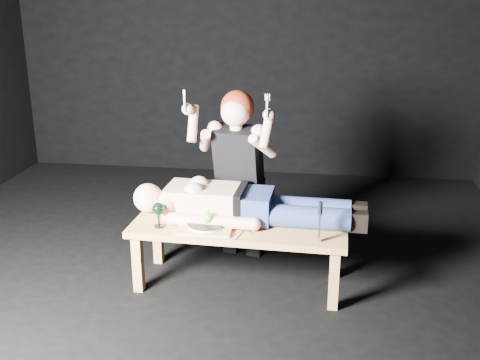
{
  "coord_description": "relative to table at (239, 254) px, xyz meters",
  "views": [
    {
      "loc": [
        0.81,
        -3.68,
        1.96
      ],
      "look_at": [
        0.31,
        -0.07,
        0.75
      ],
      "focal_mm": 42.82,
      "sensor_mm": 36.0,
      "label": 1
    }
  ],
  "objects": [
    {
      "name": "ground",
      "position": [
        -0.31,
        0.12,
        -0.23
      ],
      "size": [
        5.0,
        5.0,
        0.0
      ],
      "primitive_type": "plane",
      "color": "black",
      "rests_on": "ground"
    },
    {
      "name": "kneeling_woman",
      "position": [
        -0.05,
        0.48,
        0.44
      ],
      "size": [
        0.85,
        0.92,
        1.34
      ],
      "primitive_type": null,
      "rotation": [
        0.0,
        0.0,
        -0.19
      ],
      "color": "black",
      "rests_on": "ground"
    },
    {
      "name": "apple",
      "position": [
        -0.19,
        -0.11,
        0.3
      ],
      "size": [
        0.08,
        0.08,
        0.08
      ],
      "primitive_type": "sphere",
      "color": "#50AF1D",
      "rests_on": "plate"
    },
    {
      "name": "goblet",
      "position": [
        -0.53,
        -0.12,
        0.31
      ],
      "size": [
        0.09,
        0.09,
        0.17
      ],
      "primitive_type": null,
      "rotation": [
        0.0,
        0.0,
        -0.04
      ],
      "color": "black",
      "rests_on": "table"
    },
    {
      "name": "knife_flat",
      "position": [
        0.02,
        -0.19,
        0.23
      ],
      "size": [
        0.05,
        0.15,
        0.01
      ],
      "primitive_type": "cube",
      "rotation": [
        0.0,
        0.0,
        -0.23
      ],
      "color": "#B2B2B7",
      "rests_on": "table"
    },
    {
      "name": "table",
      "position": [
        0.0,
        0.0,
        0.0
      ],
      "size": [
        1.48,
        0.6,
        0.45
      ],
      "primitive_type": "cube",
      "rotation": [
        0.0,
        0.0,
        -0.04
      ],
      "color": "tan",
      "rests_on": "ground"
    },
    {
      "name": "plate",
      "position": [
        -0.21,
        -0.12,
        0.26
      ],
      "size": [
        0.24,
        0.24,
        0.02
      ],
      "primitive_type": "cylinder",
      "rotation": [
        0.0,
        0.0,
        0.02
      ],
      "color": "white",
      "rests_on": "serving_tray"
    },
    {
      "name": "serving_tray",
      "position": [
        -0.21,
        -0.12,
        0.24
      ],
      "size": [
        0.36,
        0.26,
        0.02
      ],
      "primitive_type": "cube",
      "rotation": [
        0.0,
        0.0,
        0.02
      ],
      "color": "tan",
      "rests_on": "table"
    },
    {
      "name": "spoon_flat",
      "position": [
        0.06,
        -0.1,
        0.23
      ],
      "size": [
        0.11,
        0.13,
        0.01
      ],
      "primitive_type": "cube",
      "rotation": [
        0.0,
        0.0,
        0.69
      ],
      "color": "#B2B2B7",
      "rests_on": "table"
    },
    {
      "name": "carving_knife",
      "position": [
        0.54,
        -0.21,
        0.36
      ],
      "size": [
        0.04,
        0.04,
        0.27
      ],
      "primitive_type": null,
      "rotation": [
        0.0,
        0.0,
        -0.04
      ],
      "color": "#B2B2B7",
      "rests_on": "table"
    },
    {
      "name": "back_wall",
      "position": [
        -0.31,
        2.62,
        1.27
      ],
      "size": [
        5.0,
        0.0,
        5.0
      ],
      "primitive_type": "plane",
      "rotation": [
        1.57,
        0.0,
        0.0
      ],
      "color": "black",
      "rests_on": "ground"
    },
    {
      "name": "fork_flat",
      "position": [
        -0.31,
        -0.16,
        0.23
      ],
      "size": [
        0.05,
        0.15,
        0.01
      ],
      "primitive_type": "cube",
      "rotation": [
        0.0,
        0.0,
        -0.25
      ],
      "color": "#B2B2B7",
      "rests_on": "table"
    },
    {
      "name": "lying_man",
      "position": [
        0.05,
        0.1,
        0.36
      ],
      "size": [
        1.5,
        0.51,
        0.27
      ],
      "primitive_type": null,
      "rotation": [
        0.0,
        0.0,
        -0.04
      ],
      "color": "#DCB191",
      "rests_on": "table"
    }
  ]
}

